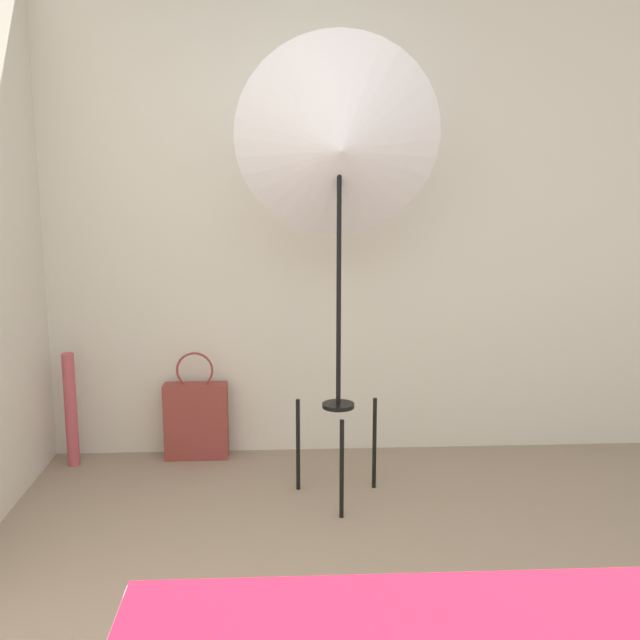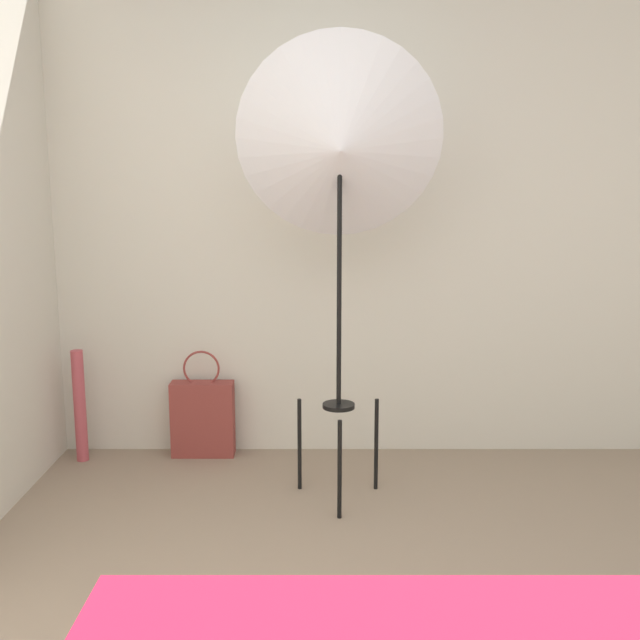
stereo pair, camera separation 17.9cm
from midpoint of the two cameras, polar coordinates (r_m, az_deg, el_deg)
wall_back at (r=4.07m, az=-1.81°, el=7.75°), size 8.00×0.05×2.60m
photo_umbrella at (r=3.38m, az=-0.06°, el=13.10°), size 0.94×0.49×2.14m
tote_bag at (r=4.19m, az=-10.64°, el=-7.48°), size 0.34×0.12×0.59m
paper_roll at (r=4.22m, az=-19.62°, el=-6.48°), size 0.06×0.06×0.61m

